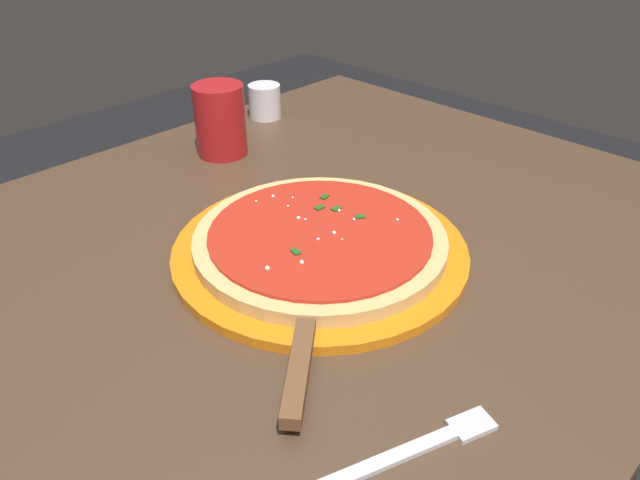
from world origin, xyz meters
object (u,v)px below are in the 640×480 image
at_px(cup_small_sauce, 265,101).
at_px(fork, 406,452).
at_px(pizza_server, 305,337).
at_px(serving_plate, 320,250).
at_px(pizza, 320,239).
at_px(cup_tall_drink, 220,120).

distance_m(cup_small_sauce, fork, 0.75).
height_order(pizza_server, cup_small_sauce, cup_small_sauce).
bearing_deg(cup_small_sauce, serving_plate, 56.65).
relative_size(pizza, fork, 1.63).
height_order(serving_plate, pizza_server, pizza_server).
distance_m(pizza_server, cup_small_sauce, 0.62).
relative_size(pizza, cup_tall_drink, 2.68).
distance_m(serving_plate, pizza, 0.02).
bearing_deg(cup_small_sauce, pizza, 56.66).
bearing_deg(fork, serving_plate, -122.35).
relative_size(serving_plate, cup_tall_drink, 3.14).
distance_m(serving_plate, cup_tall_drink, 0.33).
bearing_deg(cup_tall_drink, cup_small_sauce, -154.96).
relative_size(serving_plate, pizza_server, 1.74).
xyz_separation_m(pizza, fork, (0.15, 0.24, -0.02)).
distance_m(serving_plate, fork, 0.29).
bearing_deg(serving_plate, fork, 57.65).
bearing_deg(cup_small_sauce, cup_tall_drink, 25.04).
distance_m(cup_tall_drink, cup_small_sauce, 0.17).
xyz_separation_m(pizza_server, cup_tall_drink, (-0.23, -0.42, 0.04)).
height_order(cup_tall_drink, cup_small_sauce, cup_tall_drink).
relative_size(pizza, cup_small_sauce, 5.00).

